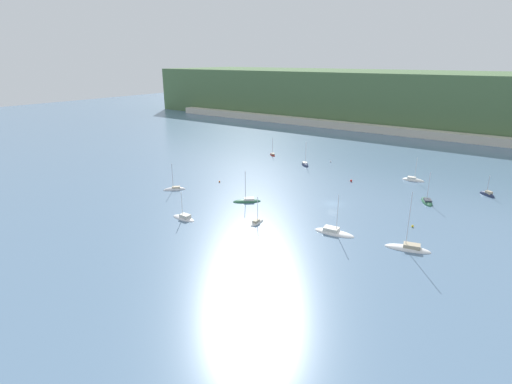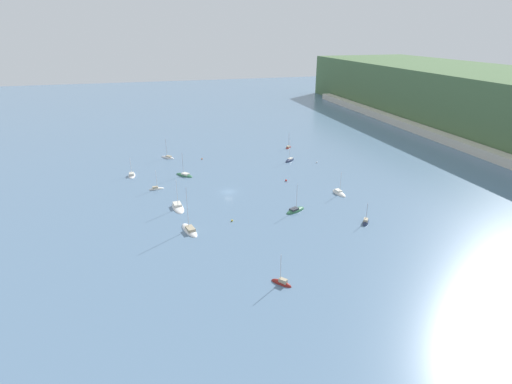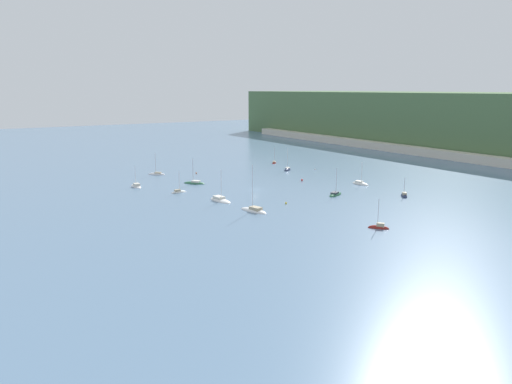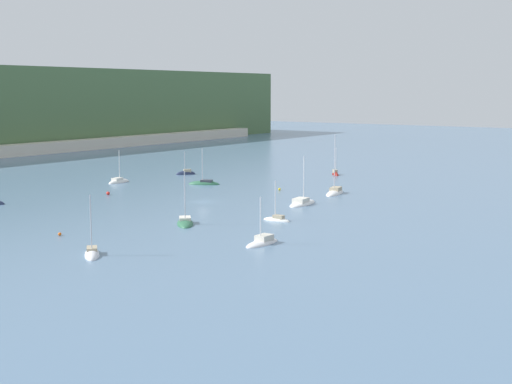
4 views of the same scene
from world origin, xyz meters
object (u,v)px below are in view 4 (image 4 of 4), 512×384
(sailboat_9, at_px, (204,184))
(sailboat_4, at_px, (92,255))
(sailboat_0, at_px, (186,174))
(mooring_buoy_2, at_px, (279,189))
(sailboat_3, at_px, (335,193))
(sailboat_2, at_px, (335,174))
(sailboat_5, at_px, (262,243))
(sailboat_1, at_px, (302,204))
(sailboat_6, at_px, (119,182))
(mooring_buoy_0, at_px, (108,193))
(sailboat_11, at_px, (185,223))
(mooring_buoy_1, at_px, (60,234))
(sailboat_10, at_px, (277,220))

(sailboat_9, bearing_deg, sailboat_4, 90.76)
(sailboat_0, relative_size, mooring_buoy_2, 12.74)
(sailboat_3, relative_size, sailboat_9, 1.43)
(sailboat_3, distance_m, sailboat_4, 65.06)
(sailboat_2, distance_m, sailboat_3, 32.07)
(sailboat_3, relative_size, sailboat_5, 1.80)
(sailboat_1, bearing_deg, sailboat_2, 14.70)
(sailboat_4, relative_size, sailboat_6, 1.05)
(sailboat_3, bearing_deg, mooring_buoy_0, -66.46)
(sailboat_0, height_order, sailboat_6, sailboat_6)
(mooring_buoy_0, bearing_deg, sailboat_2, -20.41)
(sailboat_6, bearing_deg, sailboat_11, -130.37)
(sailboat_6, relative_size, mooring_buoy_2, 15.74)
(sailboat_11, height_order, mooring_buoy_2, sailboat_11)
(mooring_buoy_0, bearing_deg, sailboat_11, -114.39)
(sailboat_0, height_order, sailboat_11, sailboat_11)
(mooring_buoy_2, bearing_deg, sailboat_9, 94.85)
(sailboat_4, relative_size, sailboat_5, 1.21)
(mooring_buoy_0, bearing_deg, sailboat_6, 39.70)
(sailboat_2, height_order, sailboat_9, sailboat_9)
(mooring_buoy_1, bearing_deg, sailboat_6, 37.82)
(sailboat_10, bearing_deg, sailboat_1, -74.29)
(sailboat_5, bearing_deg, sailboat_1, -157.06)
(sailboat_11, bearing_deg, sailboat_3, 133.81)
(sailboat_10, relative_size, mooring_buoy_0, 10.15)
(sailboat_5, bearing_deg, sailboat_3, -162.05)
(sailboat_11, distance_m, mooring_buoy_1, 19.25)
(sailboat_6, bearing_deg, sailboat_10, -116.20)
(sailboat_1, bearing_deg, sailboat_4, 172.75)
(sailboat_9, xyz_separation_m, sailboat_11, (-38.24, -27.29, 0.01))
(sailboat_11, bearing_deg, sailboat_5, 32.65)
(sailboat_5, bearing_deg, sailboat_10, -152.55)
(sailboat_1, height_order, sailboat_2, sailboat_1)
(sailboat_2, height_order, sailboat_6, sailboat_6)
(sailboat_4, bearing_deg, mooring_buoy_0, 177.12)
(sailboat_1, bearing_deg, sailboat_6, 80.27)
(sailboat_0, bearing_deg, sailboat_4, 69.34)
(mooring_buoy_2, bearing_deg, sailboat_4, -168.51)
(mooring_buoy_0, bearing_deg, sailboat_4, -135.52)
(sailboat_0, xyz_separation_m, sailboat_1, (-23.15, -47.60, 0.02))
(sailboat_9, height_order, sailboat_11, sailboat_11)
(sailboat_1, bearing_deg, sailboat_9, 64.16)
(sailboat_4, distance_m, sailboat_10, 33.84)
(sailboat_4, height_order, sailboat_9, sailboat_9)
(mooring_buoy_2, bearing_deg, sailboat_3, -78.42)
(sailboat_4, height_order, sailboat_10, sailboat_4)
(sailboat_6, bearing_deg, sailboat_4, -143.78)
(sailboat_0, xyz_separation_m, sailboat_2, (20.20, -30.69, 0.04))
(mooring_buoy_0, bearing_deg, sailboat_10, -95.82)
(sailboat_0, relative_size, sailboat_3, 0.52)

